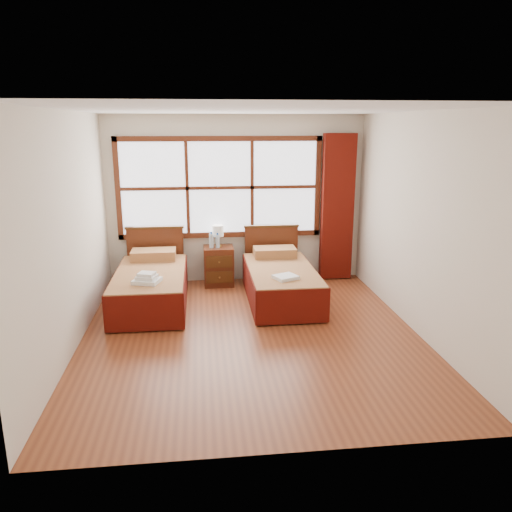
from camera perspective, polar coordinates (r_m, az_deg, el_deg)
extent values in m
plane|color=brown|center=(6.07, -0.56, -8.98)|extent=(4.50, 4.50, 0.00)
plane|color=white|center=(5.55, -0.63, 16.38)|extent=(4.50, 4.50, 0.00)
plane|color=silver|center=(7.88, -2.31, 6.42)|extent=(4.00, 0.00, 4.00)
plane|color=silver|center=(5.82, -20.61, 2.47)|extent=(0.00, 4.50, 4.50)
plane|color=silver|center=(6.20, 18.16, 3.40)|extent=(0.00, 4.50, 4.50)
cube|color=white|center=(7.81, -4.15, 7.80)|extent=(3.00, 0.02, 1.40)
cube|color=#512311|center=(7.91, -4.05, 2.46)|extent=(3.16, 0.06, 0.08)
cube|color=#512311|center=(7.73, -4.25, 13.24)|extent=(3.16, 0.06, 0.08)
cube|color=#512311|center=(7.87, -15.51, 7.37)|extent=(0.08, 0.06, 1.56)
cube|color=#512311|center=(8.00, 7.05, 7.90)|extent=(0.08, 0.06, 1.56)
cube|color=#512311|center=(7.78, -7.86, 7.68)|extent=(0.05, 0.05, 1.40)
cube|color=#512311|center=(7.82, -0.45, 7.86)|extent=(0.05, 0.05, 1.40)
cube|color=#512311|center=(7.79, -4.15, 7.79)|extent=(3.00, 0.05, 0.05)
cube|color=#601209|center=(8.04, 9.28, 5.47)|extent=(0.50, 0.16, 2.30)
cube|color=#42260D|center=(7.08, -11.88, -4.59)|extent=(0.83, 1.66, 0.27)
cube|color=maroon|center=(7.00, -11.98, -2.68)|extent=(0.93, 1.84, 0.23)
cube|color=#5B1109|center=(7.10, -15.68, -3.79)|extent=(0.03, 1.84, 0.46)
cube|color=#5B1109|center=(7.01, -8.13, -3.62)|extent=(0.03, 1.84, 0.46)
cube|color=#5B1109|center=(6.18, -12.67, -6.40)|extent=(0.93, 0.03, 0.46)
cube|color=maroon|center=(7.59, -11.62, 0.16)|extent=(0.65, 0.38, 0.14)
cube|color=#512311|center=(7.95, -11.37, -0.03)|extent=(0.87, 0.06, 0.90)
cube|color=#42260D|center=(7.85, -11.54, 3.21)|extent=(0.90, 0.08, 0.04)
cube|color=#42260D|center=(7.13, 2.89, -4.15)|extent=(0.81, 1.63, 0.27)
cube|color=maroon|center=(7.06, 2.92, -2.28)|extent=(0.91, 1.80, 0.22)
cube|color=#5B1109|center=(7.04, -0.77, -3.42)|extent=(0.03, 1.80, 0.45)
cube|color=#5B1109|center=(7.18, 6.51, -3.14)|extent=(0.03, 1.80, 0.45)
cube|color=#5B1109|center=(6.26, 4.25, -5.82)|extent=(0.91, 0.03, 0.45)
cube|color=maroon|center=(7.63, 2.14, 0.45)|extent=(0.64, 0.37, 0.14)
cube|color=#512311|center=(8.00, 1.75, 0.28)|extent=(0.85, 0.06, 0.88)
cube|color=#42260D|center=(7.90, 1.77, 3.45)|extent=(0.88, 0.08, 0.04)
cube|color=#512311|center=(7.83, -4.28, -1.12)|extent=(0.46, 0.41, 0.61)
cube|color=#42260D|center=(7.65, -4.20, -2.44)|extent=(0.40, 0.02, 0.18)
cube|color=#42260D|center=(7.59, -4.23, -0.68)|extent=(0.40, 0.02, 0.18)
sphere|color=olive|center=(7.64, -4.19, -2.48)|extent=(0.03, 0.03, 0.03)
sphere|color=olive|center=(7.57, -4.23, -0.72)|extent=(0.03, 0.03, 0.03)
cube|color=white|center=(6.50, -12.35, -2.79)|extent=(0.39, 0.36, 0.05)
cube|color=white|center=(6.49, -12.38, -2.39)|extent=(0.29, 0.27, 0.04)
cube|color=white|center=(6.47, -12.40, -2.03)|extent=(0.24, 0.22, 0.04)
cube|color=white|center=(6.56, 3.40, -2.42)|extent=(0.36, 0.34, 0.04)
cylinder|color=gold|center=(7.78, -4.33, 1.18)|extent=(0.10, 0.10, 0.02)
cylinder|color=gold|center=(7.76, -4.34, 1.76)|extent=(0.02, 0.02, 0.14)
cylinder|color=silver|center=(7.73, -4.37, 2.90)|extent=(0.17, 0.17, 0.17)
cylinder|color=#AAC7DB|center=(7.67, -5.12, 1.73)|extent=(0.07, 0.07, 0.22)
cylinder|color=#174CAC|center=(7.64, -5.14, 2.66)|extent=(0.03, 0.03, 0.03)
cylinder|color=#AAC7DB|center=(7.68, -4.41, 1.70)|extent=(0.06, 0.06, 0.21)
cylinder|color=#174CAC|center=(7.65, -4.43, 2.55)|extent=(0.03, 0.03, 0.03)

